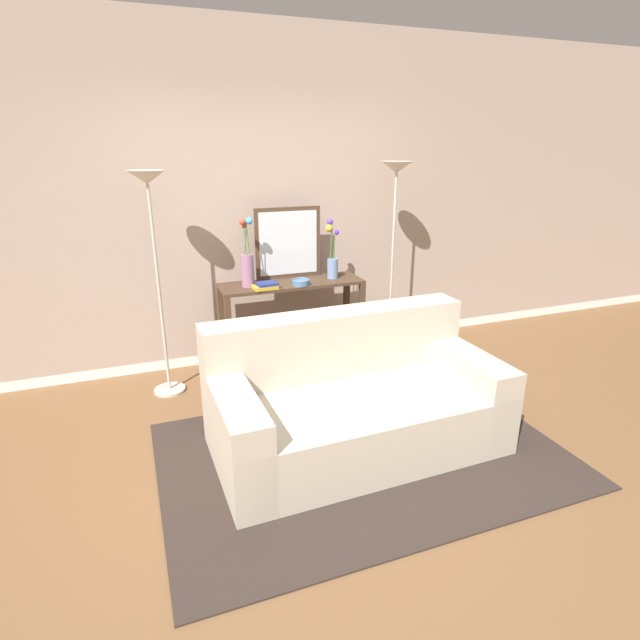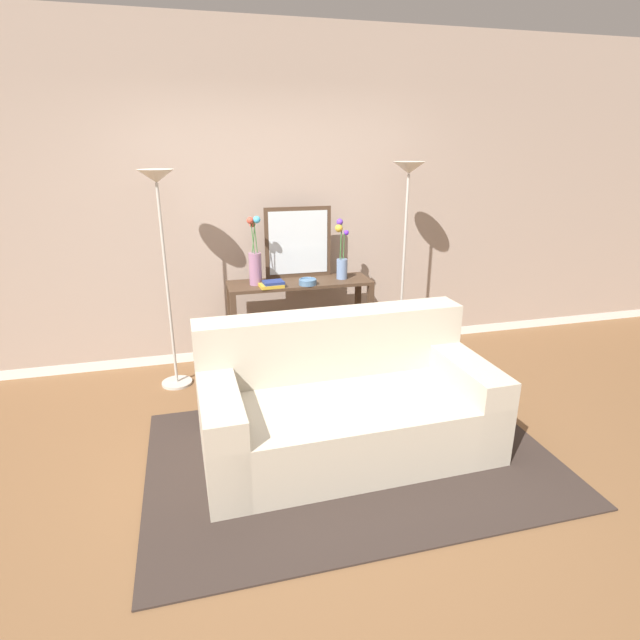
% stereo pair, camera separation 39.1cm
% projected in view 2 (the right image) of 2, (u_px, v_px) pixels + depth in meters
% --- Properties ---
extents(ground_plane, '(16.00, 16.00, 0.02)m').
position_uv_depth(ground_plane, '(316.00, 471.00, 3.28)').
color(ground_plane, brown).
extents(back_wall, '(12.00, 0.15, 2.98)m').
position_uv_depth(back_wall, '(261.00, 201.00, 4.65)').
color(back_wall, white).
rests_on(back_wall, ground).
extents(area_rug, '(2.64, 1.78, 0.01)m').
position_uv_depth(area_rug, '(351.00, 456.00, 3.40)').
color(area_rug, '#332823').
rests_on(area_rug, ground).
extents(couch, '(1.94, 1.02, 0.88)m').
position_uv_depth(couch, '(344.00, 405.00, 3.45)').
color(couch, '#BCB29E').
rests_on(couch, ground).
extents(console_table, '(1.28, 0.40, 0.83)m').
position_uv_depth(console_table, '(300.00, 308.00, 4.60)').
color(console_table, '#473323').
rests_on(console_table, ground).
extents(floor_lamp_left, '(0.28, 0.28, 1.81)m').
position_uv_depth(floor_lamp_left, '(160.00, 220.00, 3.97)').
color(floor_lamp_left, '#B7B2A8').
rests_on(floor_lamp_left, ground).
extents(floor_lamp_right, '(0.28, 0.28, 1.85)m').
position_uv_depth(floor_lamp_right, '(407.00, 208.00, 4.46)').
color(floor_lamp_right, '#B7B2A8').
rests_on(floor_lamp_right, ground).
extents(wall_mirror, '(0.61, 0.02, 0.64)m').
position_uv_depth(wall_mirror, '(298.00, 242.00, 4.57)').
color(wall_mirror, '#473323').
rests_on(wall_mirror, console_table).
extents(vase_tall_flowers, '(0.11, 0.12, 0.59)m').
position_uv_depth(vase_tall_flowers, '(255.00, 262.00, 4.36)').
color(vase_tall_flowers, gray).
rests_on(vase_tall_flowers, console_table).
extents(vase_short_flowers, '(0.12, 0.11, 0.54)m').
position_uv_depth(vase_short_flowers, '(342.00, 258.00, 4.55)').
color(vase_short_flowers, '#6B84AD').
rests_on(vase_short_flowers, console_table).
extents(fruit_bowl, '(0.15, 0.15, 0.05)m').
position_uv_depth(fruit_bowl, '(308.00, 282.00, 4.40)').
color(fruit_bowl, '#4C7093').
rests_on(fruit_bowl, console_table).
extents(book_stack, '(0.21, 0.17, 0.05)m').
position_uv_depth(book_stack, '(272.00, 284.00, 4.33)').
color(book_stack, gold).
rests_on(book_stack, console_table).
extents(book_row_under_console, '(0.37, 0.18, 0.13)m').
position_uv_depth(book_row_under_console, '(265.00, 364.00, 4.69)').
color(book_row_under_console, '#236033').
rests_on(book_row_under_console, ground).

